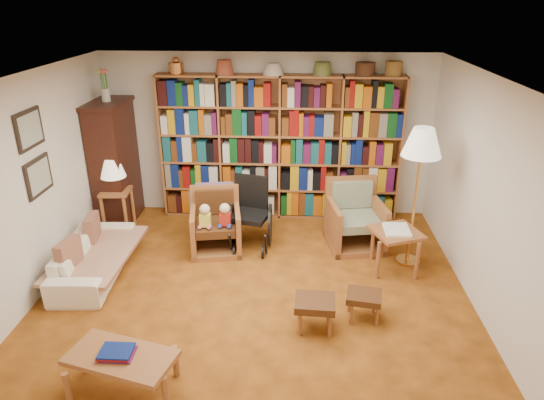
# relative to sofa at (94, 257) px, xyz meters

# --- Properties ---
(floor) EXTENTS (5.00, 5.00, 0.00)m
(floor) POSITION_rel_sofa_xyz_m (2.05, -0.43, -0.24)
(floor) COLOR #A65919
(floor) RESTS_ON ground
(ceiling) EXTENTS (5.00, 5.00, 0.00)m
(ceiling) POSITION_rel_sofa_xyz_m (2.05, -0.43, 2.26)
(ceiling) COLOR white
(ceiling) RESTS_ON wall_back
(wall_back) EXTENTS (5.00, 0.00, 5.00)m
(wall_back) POSITION_rel_sofa_xyz_m (2.05, 2.07, 1.01)
(wall_back) COLOR silver
(wall_back) RESTS_ON floor
(wall_front) EXTENTS (5.00, 0.00, 5.00)m
(wall_front) POSITION_rel_sofa_xyz_m (2.05, -2.93, 1.01)
(wall_front) COLOR silver
(wall_front) RESTS_ON floor
(wall_left) EXTENTS (0.00, 5.00, 5.00)m
(wall_left) POSITION_rel_sofa_xyz_m (-0.45, -0.43, 1.01)
(wall_left) COLOR silver
(wall_left) RESTS_ON floor
(wall_right) EXTENTS (0.00, 5.00, 5.00)m
(wall_right) POSITION_rel_sofa_xyz_m (4.55, -0.43, 1.01)
(wall_right) COLOR silver
(wall_right) RESTS_ON floor
(bookshelf) EXTENTS (3.60, 0.30, 2.42)m
(bookshelf) POSITION_rel_sofa_xyz_m (2.25, 1.90, 0.93)
(bookshelf) COLOR #A36332
(bookshelf) RESTS_ON floor
(curio_cabinet) EXTENTS (0.50, 0.95, 2.40)m
(curio_cabinet) POSITION_rel_sofa_xyz_m (-0.20, 1.57, 0.72)
(curio_cabinet) COLOR #3C1710
(curio_cabinet) RESTS_ON floor
(framed_pictures) EXTENTS (0.03, 0.52, 0.97)m
(framed_pictures) POSITION_rel_sofa_xyz_m (-0.43, -0.13, 1.39)
(framed_pictures) COLOR black
(framed_pictures) RESTS_ON wall_left
(sofa) EXTENTS (1.65, 0.72, 0.47)m
(sofa) POSITION_rel_sofa_xyz_m (0.00, 0.00, 0.00)
(sofa) COLOR white
(sofa) RESTS_ON floor
(sofa_throw) EXTENTS (0.85, 1.55, 0.04)m
(sofa_throw) POSITION_rel_sofa_xyz_m (0.05, 0.00, 0.06)
(sofa_throw) COLOR beige
(sofa_throw) RESTS_ON sofa
(cushion_left) EXTENTS (0.17, 0.39, 0.37)m
(cushion_left) POSITION_rel_sofa_xyz_m (-0.13, 0.35, 0.21)
(cushion_left) COLOR maroon
(cushion_left) RESTS_ON sofa
(cushion_right) EXTENTS (0.18, 0.40, 0.38)m
(cushion_right) POSITION_rel_sofa_xyz_m (-0.13, -0.35, 0.21)
(cushion_right) COLOR maroon
(cushion_right) RESTS_ON sofa
(side_table_lamp) EXTENTS (0.44, 0.44, 0.65)m
(side_table_lamp) POSITION_rel_sofa_xyz_m (-0.10, 1.19, 0.24)
(side_table_lamp) COLOR #A36332
(side_table_lamp) RESTS_ON floor
(table_lamp) EXTENTS (0.36, 0.36, 0.48)m
(table_lamp) POSITION_rel_sofa_xyz_m (-0.10, 1.19, 0.74)
(table_lamp) COLOR gold
(table_lamp) RESTS_ON side_table_lamp
(armchair_leather) EXTENTS (0.78, 0.81, 0.86)m
(armchair_leather) POSITION_rel_sofa_xyz_m (1.43, 0.79, 0.12)
(armchair_leather) COLOR #A36332
(armchair_leather) RESTS_ON floor
(armchair_sage) EXTENTS (0.86, 0.88, 0.91)m
(armchair_sage) POSITION_rel_sofa_xyz_m (3.34, 1.01, 0.11)
(armchair_sage) COLOR #A36332
(armchair_sage) RESTS_ON floor
(wheelchair) EXTENTS (0.58, 0.78, 0.98)m
(wheelchair) POSITION_rel_sofa_xyz_m (1.89, 0.89, 0.21)
(wheelchair) COLOR black
(wheelchair) RESTS_ON floor
(floor_lamp) EXTENTS (0.48, 0.48, 1.81)m
(floor_lamp) POSITION_rel_sofa_xyz_m (4.01, 0.50, 1.33)
(floor_lamp) COLOR gold
(floor_lamp) RESTS_ON floor
(side_table_papers) EXTENTS (0.71, 0.71, 0.58)m
(side_table_papers) POSITION_rel_sofa_xyz_m (3.77, 0.30, 0.23)
(side_table_papers) COLOR #A36332
(side_table_papers) RESTS_ON floor
(footstool_a) EXTENTS (0.44, 0.38, 0.35)m
(footstool_a) POSITION_rel_sofa_xyz_m (2.73, -0.95, 0.05)
(footstool_a) COLOR #4C2C14
(footstool_a) RESTS_ON floor
(footstool_b) EXTENTS (0.41, 0.37, 0.31)m
(footstool_b) POSITION_rel_sofa_xyz_m (3.26, -0.75, 0.02)
(footstool_b) COLOR #4C2C14
(footstool_b) RESTS_ON floor
(coffee_table) EXTENTS (1.03, 0.70, 0.43)m
(coffee_table) POSITION_rel_sofa_xyz_m (1.01, -1.90, 0.09)
(coffee_table) COLOR #A36332
(coffee_table) RESTS_ON floor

